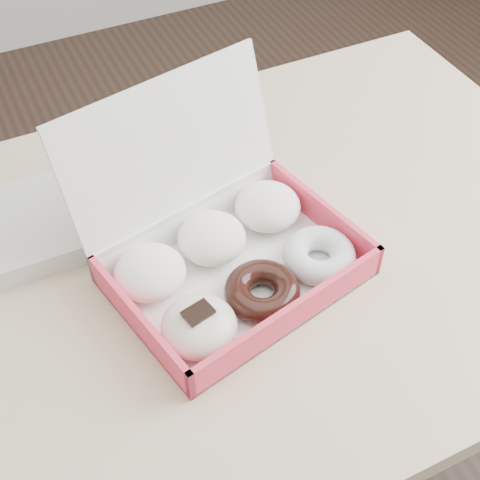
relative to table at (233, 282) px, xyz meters
name	(u,v)px	position (x,y,z in m)	size (l,w,h in m)	color
ground	(235,466)	(0.00, 0.00, -0.67)	(4.00, 4.00, 0.00)	black
table	(233,282)	(0.00, 0.00, 0.00)	(1.20, 0.80, 0.75)	tan
donut_box	(225,252)	(-0.03, -0.03, 0.12)	(0.39, 0.37, 0.24)	white
newspapers	(60,218)	(-0.22, 0.15, 0.10)	(0.23, 0.18, 0.04)	white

